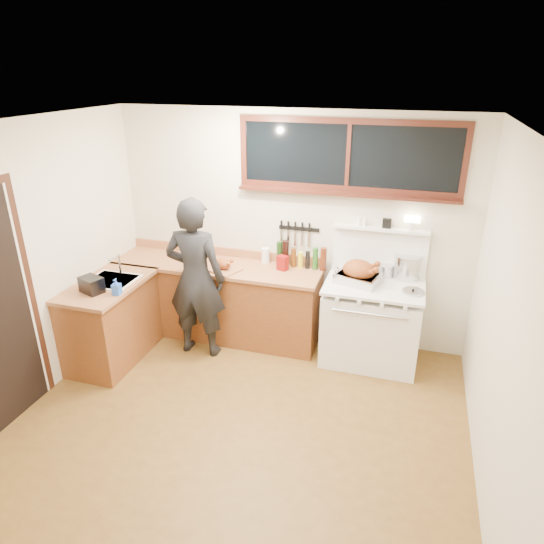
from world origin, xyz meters
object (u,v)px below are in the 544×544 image
(man, at_px, (196,279))
(roast_turkey, at_px, (359,273))
(cutting_board, at_px, (223,266))
(vintage_stove, at_px, (371,321))

(man, distance_m, roast_turkey, 1.73)
(man, xyz_separation_m, cutting_board, (0.19, 0.29, 0.06))
(cutting_board, distance_m, roast_turkey, 1.49)
(cutting_board, bearing_deg, roast_turkey, 3.76)
(cutting_board, bearing_deg, man, -123.58)
(man, height_order, roast_turkey, man)
(vintage_stove, bearing_deg, cutting_board, -176.47)
(cutting_board, bearing_deg, vintage_stove, 3.53)
(man, relative_size, roast_turkey, 3.52)
(cutting_board, relative_size, roast_turkey, 0.88)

